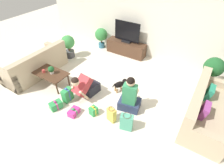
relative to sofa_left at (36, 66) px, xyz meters
The scene contains 21 objects.
ground_plane 2.45m from the sofa_left, ahead, with size 16.00×16.00×0.00m, color beige.
wall_back 3.91m from the sofa_left, 50.22° to the left, with size 8.40×0.06×2.60m.
sofa_left is the anchor object (origin of this frame).
sofa_right 4.90m from the sofa_left, ahead, with size 0.86×1.99×0.83m.
coffee_table 0.81m from the sofa_left, 10.14° to the right, with size 1.08×0.57×0.42m.
tv_console 3.17m from the sofa_left, 55.80° to the left, with size 1.45×0.42×0.48m.
tv 3.21m from the sofa_left, 55.80° to the left, with size 0.95×0.20×0.73m.
potted_plant_corner_right 5.17m from the sofa_left, 24.77° to the left, with size 0.53×0.53×0.94m.
potted_plant_corner_left 1.36m from the sofa_left, 83.85° to the left, with size 0.47×0.47×0.81m.
potted_plant_back_left 2.67m from the sofa_left, 74.67° to the left, with size 0.48×0.48×0.77m.
person_kneeling 2.00m from the sofa_left, ahead, with size 0.40×0.84×0.81m.
person_sitting 3.19m from the sofa_left, ahead, with size 0.59×0.54×0.99m.
dog 2.75m from the sofa_left, 14.51° to the left, with size 0.31×0.45×0.35m.
gift_box_a 1.81m from the sofa_left, 25.36° to the right, with size 0.27×0.34×0.25m.
gift_box_b 2.58m from the sofa_left, ahead, with size 0.20×0.20×0.27m.
gift_box_c 1.72m from the sofa_left, 13.16° to the right, with size 0.16×0.28×0.41m.
gift_box_d 2.26m from the sofa_left, 17.85° to the right, with size 0.21×0.30×0.20m.
gift_bag_a 3.44m from the sofa_left, ahead, with size 0.31×0.22×0.44m.
gift_bag_b 3.04m from the sofa_left, ahead, with size 0.23×0.17×0.39m.
mug 0.74m from the sofa_left, 18.65° to the right, with size 0.12×0.08×0.09m.
tabletop_plant 0.95m from the sofa_left, ahead, with size 0.17×0.17×0.22m.
Camera 1 is at (2.03, -2.89, 3.27)m, focal length 28.00 mm.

